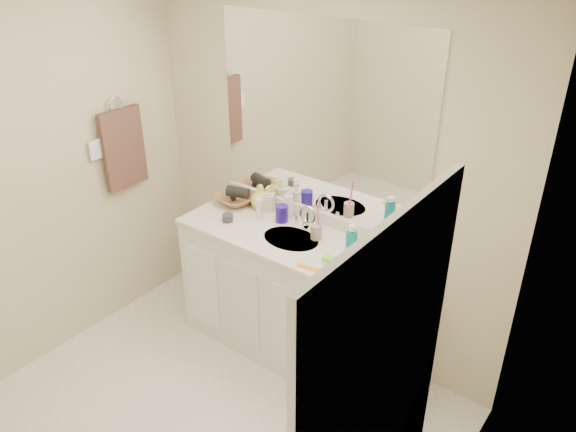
% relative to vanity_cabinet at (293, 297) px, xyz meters
% --- Properties ---
extents(wall_back, '(2.60, 0.02, 2.40)m').
position_rel_vanity_cabinet_xyz_m(wall_back, '(0.00, 0.28, 0.77)').
color(wall_back, beige).
rests_on(wall_back, floor).
extents(wall_left, '(0.02, 2.60, 2.40)m').
position_rel_vanity_cabinet_xyz_m(wall_left, '(-1.30, -1.02, 0.77)').
color(wall_left, beige).
rests_on(wall_left, floor).
extents(wall_right, '(0.02, 2.60, 2.40)m').
position_rel_vanity_cabinet_xyz_m(wall_right, '(1.30, -1.02, 0.77)').
color(wall_right, beige).
rests_on(wall_right, floor).
extents(vanity_cabinet, '(1.50, 0.55, 0.85)m').
position_rel_vanity_cabinet_xyz_m(vanity_cabinet, '(0.00, 0.00, 0.00)').
color(vanity_cabinet, silver).
rests_on(vanity_cabinet, floor).
extents(countertop, '(1.52, 0.57, 0.03)m').
position_rel_vanity_cabinet_xyz_m(countertop, '(0.00, 0.00, 0.44)').
color(countertop, white).
rests_on(countertop, vanity_cabinet).
extents(backsplash, '(1.52, 0.03, 0.08)m').
position_rel_vanity_cabinet_xyz_m(backsplash, '(0.00, 0.26, 0.50)').
color(backsplash, silver).
rests_on(backsplash, countertop).
extents(sink_basin, '(0.37, 0.37, 0.02)m').
position_rel_vanity_cabinet_xyz_m(sink_basin, '(0.00, -0.02, 0.44)').
color(sink_basin, beige).
rests_on(sink_basin, countertop).
extents(faucet, '(0.02, 0.02, 0.11)m').
position_rel_vanity_cabinet_xyz_m(faucet, '(0.00, 0.16, 0.51)').
color(faucet, silver).
rests_on(faucet, countertop).
extents(mirror, '(1.48, 0.01, 1.20)m').
position_rel_vanity_cabinet_xyz_m(mirror, '(0.00, 0.27, 1.14)').
color(mirror, white).
rests_on(mirror, wall_back).
extents(blue_mug, '(0.10, 0.10, 0.11)m').
position_rel_vanity_cabinet_xyz_m(blue_mug, '(-0.18, 0.12, 0.51)').
color(blue_mug, '#281591').
rests_on(blue_mug, countertop).
extents(tan_cup, '(0.07, 0.07, 0.09)m').
position_rel_vanity_cabinet_xyz_m(tan_cup, '(0.12, 0.07, 0.50)').
color(tan_cup, tan).
rests_on(tan_cup, countertop).
extents(toothbrush, '(0.02, 0.04, 0.21)m').
position_rel_vanity_cabinet_xyz_m(toothbrush, '(0.13, 0.07, 0.60)').
color(toothbrush, '#F23FA6').
rests_on(toothbrush, tan_cup).
extents(mouthwash_bottle, '(0.07, 0.07, 0.16)m').
position_rel_vanity_cabinet_xyz_m(mouthwash_bottle, '(0.40, 0.03, 0.54)').
color(mouthwash_bottle, '#0B868F').
rests_on(mouthwash_bottle, countertop).
extents(clear_pump_bottle, '(0.07, 0.07, 0.16)m').
position_rel_vanity_cabinet_xyz_m(clear_pump_bottle, '(0.59, 0.11, 0.53)').
color(clear_pump_bottle, silver).
rests_on(clear_pump_bottle, countertop).
extents(soap_dish, '(0.10, 0.08, 0.01)m').
position_rel_vanity_cabinet_xyz_m(soap_dish, '(0.35, -0.11, 0.46)').
color(soap_dish, silver).
rests_on(soap_dish, countertop).
extents(green_soap, '(0.08, 0.06, 0.03)m').
position_rel_vanity_cabinet_xyz_m(green_soap, '(0.35, -0.11, 0.48)').
color(green_soap, '#82E738').
rests_on(green_soap, soap_dish).
extents(orange_comb, '(0.14, 0.05, 0.01)m').
position_rel_vanity_cabinet_xyz_m(orange_comb, '(0.28, -0.23, 0.46)').
color(orange_comb, orange).
rests_on(orange_comb, countertop).
extents(dark_jar, '(0.07, 0.07, 0.05)m').
position_rel_vanity_cabinet_xyz_m(dark_jar, '(-0.46, -0.09, 0.48)').
color(dark_jar, '#393A41').
rests_on(dark_jar, countertop).
extents(extra_white_bottle, '(0.05, 0.05, 0.14)m').
position_rel_vanity_cabinet_xyz_m(extra_white_bottle, '(-0.32, 0.06, 0.53)').
color(extra_white_bottle, white).
rests_on(extra_white_bottle, countertop).
extents(soap_bottle_white, '(0.08, 0.08, 0.20)m').
position_rel_vanity_cabinet_xyz_m(soap_bottle_white, '(-0.20, 0.22, 0.56)').
color(soap_bottle_white, white).
rests_on(soap_bottle_white, countertop).
extents(soap_bottle_cream, '(0.10, 0.10, 0.18)m').
position_rel_vanity_cabinet_xyz_m(soap_bottle_cream, '(-0.35, 0.19, 0.54)').
color(soap_bottle_cream, '#F4DFC7').
rests_on(soap_bottle_cream, countertop).
extents(soap_bottle_yellow, '(0.18, 0.18, 0.18)m').
position_rel_vanity_cabinet_xyz_m(soap_bottle_yellow, '(-0.41, 0.18, 0.54)').
color(soap_bottle_yellow, '#FAF261').
rests_on(soap_bottle_yellow, countertop).
extents(wicker_basket, '(0.32, 0.32, 0.07)m').
position_rel_vanity_cabinet_xyz_m(wicker_basket, '(-0.60, 0.14, 0.49)').
color(wicker_basket, olive).
rests_on(wicker_basket, countertop).
extents(hair_dryer, '(0.17, 0.12, 0.08)m').
position_rel_vanity_cabinet_xyz_m(hair_dryer, '(-0.58, 0.14, 0.54)').
color(hair_dryer, black).
rests_on(hair_dryer, wicker_basket).
extents(towel_ring, '(0.01, 0.11, 0.11)m').
position_rel_vanity_cabinet_xyz_m(towel_ring, '(-1.27, -0.25, 1.12)').
color(towel_ring, silver).
rests_on(towel_ring, wall_left).
extents(hand_towel, '(0.04, 0.32, 0.55)m').
position_rel_vanity_cabinet_xyz_m(hand_towel, '(-1.25, -0.25, 0.82)').
color(hand_towel, '#35221C').
rests_on(hand_towel, towel_ring).
extents(switch_plate, '(0.01, 0.08, 0.13)m').
position_rel_vanity_cabinet_xyz_m(switch_plate, '(-1.27, -0.45, 0.88)').
color(switch_plate, white).
rests_on(switch_plate, wall_left).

